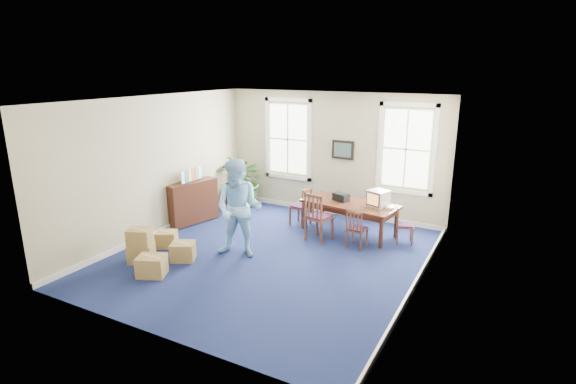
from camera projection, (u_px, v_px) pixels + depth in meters
The scene contains 25 objects.
floor at pixel (270, 256), 9.34m from camera, with size 6.50×6.50×0.00m, color navy.
ceiling at pixel (268, 100), 8.47m from camera, with size 6.50×6.50×0.00m, color white.
wall_back at pixel (333, 154), 11.66m from camera, with size 6.50×6.50×0.00m, color tan.
wall_front at pixel (149, 234), 6.14m from camera, with size 6.50×6.50×0.00m, color tan.
wall_left at pixel (156, 166), 10.26m from camera, with size 6.50×6.50×0.00m, color tan.
wall_right at pixel (423, 202), 7.54m from camera, with size 6.50×6.50×0.00m, color tan.
baseboard_back at pixel (331, 211), 12.06m from camera, with size 6.00×0.04×0.12m, color white.
baseboard_left at pixel (162, 230), 10.67m from camera, with size 0.04×6.50×0.12m, color white.
baseboard_right at pixel (414, 285), 7.98m from camera, with size 0.04×6.50×0.12m, color white.
window_left at pixel (288, 139), 12.16m from camera, with size 1.40×0.12×2.20m, color white, non-canonical shape.
window_right at pixel (406, 149), 10.71m from camera, with size 1.40×0.12×2.20m, color white, non-canonical shape.
wall_picture at pixel (343, 150), 11.45m from camera, with size 0.58×0.06×0.48m, color black, non-canonical shape.
conference_table at pixel (350, 218), 10.54m from camera, with size 2.19×1.00×0.75m, color #421F12, non-canonical shape.
crt_tv at pixel (378, 198), 10.14m from camera, with size 0.41×0.44×0.37m, color #B7B7BC, non-canonical shape.
game_console at pixel (390, 207), 10.01m from camera, with size 0.16×0.19×0.05m, color white.
equipment_bag at pixel (341, 197), 10.57m from camera, with size 0.36×0.23×0.18m, color black.
chair_near_left at pixel (319, 216), 10.06m from camera, with size 0.50×0.50×1.12m, color brown, non-canonical shape.
chair_near_right at pixel (357, 229), 9.69m from camera, with size 0.38×0.38×0.86m, color brown, non-canonical shape.
chair_end_left at pixel (300, 206), 11.10m from camera, with size 0.43×0.43×0.95m, color brown, non-canonical shape.
chair_end_right at pixel (405, 225), 9.94m from camera, with size 0.37×0.37×0.83m, color brown, non-canonical shape.
man at pixel (239, 209), 9.10m from camera, with size 1.00×0.77×2.05m, color #93CDFB.
credenza at pixel (193, 203), 11.19m from camera, with size 0.38×1.33×1.05m, color #421F12.
brochure_rack at pixel (192, 176), 10.99m from camera, with size 0.14×0.78×0.34m, color #99999E, non-canonical shape.
potted_plant at pixel (245, 181), 12.41m from camera, with size 1.34×1.17×1.49m, color #22451A.
cardboard_boxes at pixel (151, 245), 8.98m from camera, with size 1.28×1.28×0.73m, color #A78347, non-canonical shape.
Camera 1 is at (4.39, -7.44, 3.81)m, focal length 28.00 mm.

